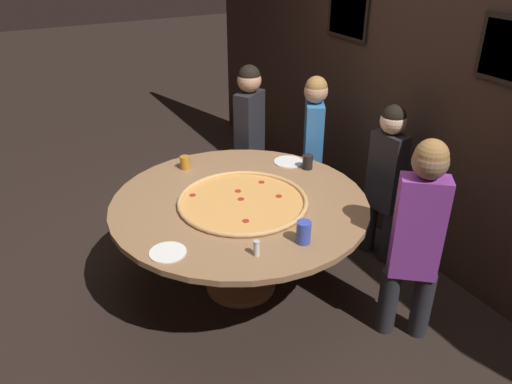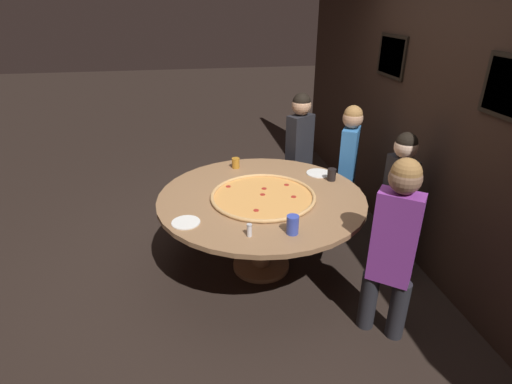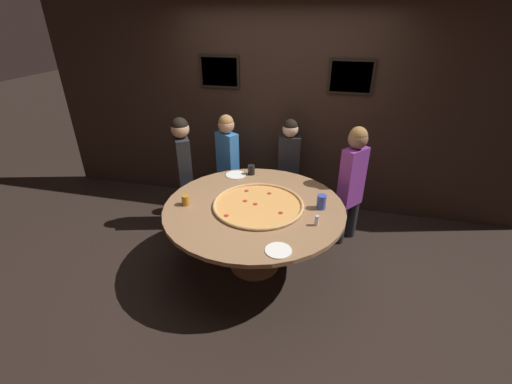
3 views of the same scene
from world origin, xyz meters
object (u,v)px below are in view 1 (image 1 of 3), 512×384
at_px(diner_side_right, 313,142).
at_px(diner_centre_back, 418,232).
at_px(white_plate_far_back, 289,162).
at_px(drink_cup_beside_pizza, 308,162).
at_px(drink_cup_far_right, 304,232).
at_px(dining_table, 240,215).
at_px(diner_far_right, 386,175).
at_px(drink_cup_near_right, 185,163).
at_px(giant_pizza, 243,201).
at_px(white_plate_right_side, 168,252).
at_px(condiment_shaker, 257,248).
at_px(diner_far_left, 250,132).

relative_size(diner_side_right, diner_centre_back, 0.96).
xyz_separation_m(white_plate_far_back, diner_centre_back, (1.30, 0.10, 0.04)).
height_order(drink_cup_beside_pizza, white_plate_far_back, drink_cup_beside_pizza).
bearing_deg(drink_cup_far_right, dining_table, -170.80).
xyz_separation_m(white_plate_far_back, diner_far_right, (0.54, 0.54, -0.01)).
bearing_deg(drink_cup_near_right, drink_cup_beside_pizza, 61.46).
distance_m(white_plate_far_back, diner_side_right, 0.45).
height_order(drink_cup_beside_pizza, diner_centre_back, diner_centre_back).
height_order(drink_cup_near_right, diner_side_right, diner_side_right).
height_order(dining_table, giant_pizza, giant_pizza).
relative_size(dining_table, white_plate_right_side, 8.21).
bearing_deg(drink_cup_near_right, condiment_shaker, -3.07).
xyz_separation_m(white_plate_right_side, diner_far_right, (-0.19, 1.82, -0.01)).
bearing_deg(diner_centre_back, diner_far_left, -48.45).
relative_size(drink_cup_far_right, white_plate_far_back, 0.60).
xyz_separation_m(diner_side_right, diner_centre_back, (1.53, -0.29, 0.03)).
relative_size(dining_table, diner_centre_back, 1.28).
xyz_separation_m(drink_cup_beside_pizza, diner_far_right, (0.37, 0.48, -0.07)).
relative_size(drink_cup_near_right, diner_far_left, 0.07).
xyz_separation_m(drink_cup_beside_pizza, white_plate_right_side, (0.56, -1.34, -0.05)).
distance_m(condiment_shaker, diner_far_right, 1.45).
bearing_deg(white_plate_right_side, condiment_shaker, 58.96).
distance_m(dining_table, drink_cup_near_right, 0.69).
distance_m(drink_cup_far_right, diner_side_right, 1.54).
height_order(dining_table, diner_side_right, diner_side_right).
bearing_deg(white_plate_far_back, giant_pizza, -56.52).
bearing_deg(white_plate_far_back, drink_cup_far_right, -27.49).
relative_size(dining_table, white_plate_far_back, 7.58).
height_order(drink_cup_far_right, white_plate_far_back, drink_cup_far_right).
height_order(drink_cup_beside_pizza, drink_cup_near_right, drink_cup_beside_pizza).
relative_size(condiment_shaker, diner_far_right, 0.08).
distance_m(drink_cup_near_right, white_plate_far_back, 0.82).
xyz_separation_m(dining_table, condiment_shaker, (0.62, -0.21, 0.16)).
bearing_deg(white_plate_right_side, drink_cup_far_right, 69.38).
distance_m(drink_cup_beside_pizza, drink_cup_near_right, 0.95).
height_order(drink_cup_far_right, diner_side_right, diner_side_right).
xyz_separation_m(dining_table, diner_centre_back, (0.93, 0.73, 0.16)).
bearing_deg(white_plate_right_side, diner_far_left, 137.30).
xyz_separation_m(drink_cup_far_right, diner_centre_back, (0.29, 0.63, -0.03)).
bearing_deg(giant_pizza, dining_table, -171.92).
bearing_deg(drink_cup_far_right, diner_far_right, 113.97).
xyz_separation_m(drink_cup_far_right, diner_far_left, (-1.65, 0.51, -0.03)).
distance_m(dining_table, diner_centre_back, 1.19).
xyz_separation_m(dining_table, drink_cup_near_right, (-0.66, -0.14, 0.16)).
xyz_separation_m(dining_table, diner_far_right, (0.16, 1.17, 0.10)).
bearing_deg(diner_far_left, drink_cup_far_right, -138.56).
relative_size(drink_cup_beside_pizza, diner_far_left, 0.08).
xyz_separation_m(diner_far_right, diner_far_left, (-1.17, -0.56, 0.05)).
height_order(drink_cup_beside_pizza, white_plate_right_side, drink_cup_beside_pizza).
bearing_deg(condiment_shaker, diner_side_right, 134.89).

